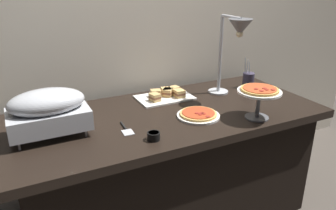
# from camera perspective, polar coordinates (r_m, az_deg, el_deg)

# --- Properties ---
(back_wall) EXTENTS (4.40, 0.04, 2.40)m
(back_wall) POSITION_cam_1_polar(r_m,az_deg,el_deg) (2.34, -5.69, 13.02)
(back_wall) COLOR beige
(back_wall) RESTS_ON ground_plane
(buffet_table) EXTENTS (1.90, 0.84, 0.76)m
(buffet_table) POSITION_cam_1_polar(r_m,az_deg,el_deg) (2.19, -0.10, -10.39)
(buffet_table) COLOR black
(buffet_table) RESTS_ON ground_plane
(chafing_dish) EXTENTS (0.40, 0.25, 0.25)m
(chafing_dish) POSITION_cam_1_polar(r_m,az_deg,el_deg) (1.80, -19.91, -0.80)
(chafing_dish) COLOR #B7BABF
(chafing_dish) RESTS_ON buffet_table
(heat_lamp) EXTENTS (0.15, 0.33, 0.54)m
(heat_lamp) POSITION_cam_1_polar(r_m,az_deg,el_deg) (2.16, 11.52, 11.51)
(heat_lamp) COLOR #B7BABF
(heat_lamp) RESTS_ON buffet_table
(pizza_plate_front) EXTENTS (0.25, 0.25, 0.03)m
(pizza_plate_front) POSITION_cam_1_polar(r_m,az_deg,el_deg) (1.97, 5.21, -1.66)
(pizza_plate_front) COLOR white
(pizza_plate_front) RESTS_ON buffet_table
(pizza_plate_center) EXTENTS (0.25, 0.25, 0.19)m
(pizza_plate_center) POSITION_cam_1_polar(r_m,az_deg,el_deg) (1.96, 15.37, 1.88)
(pizza_plate_center) COLOR #595B60
(pizza_plate_center) RESTS_ON buffet_table
(sandwich_platter) EXTENTS (0.37, 0.24, 0.06)m
(sandwich_platter) POSITION_cam_1_polar(r_m,az_deg,el_deg) (2.25, -0.36, 1.76)
(sandwich_platter) COLOR white
(sandwich_platter) RESTS_ON buffet_table
(sauce_cup_near) EXTENTS (0.07, 0.07, 0.04)m
(sauce_cup_near) POSITION_cam_1_polar(r_m,az_deg,el_deg) (1.69, -2.48, -5.30)
(sauce_cup_near) COLOR black
(sauce_cup_near) RESTS_ON buffet_table
(sauce_cup_far) EXTENTS (0.06, 0.06, 0.03)m
(sauce_cup_far) POSITION_cam_1_polar(r_m,az_deg,el_deg) (2.12, -17.43, -0.74)
(sauce_cup_far) COLOR black
(sauce_cup_far) RESTS_ON buffet_table
(utensil_holder) EXTENTS (0.08, 0.08, 0.22)m
(utensil_holder) POSITION_cam_1_polar(r_m,az_deg,el_deg) (2.52, 13.59, 4.21)
(utensil_holder) COLOR #383347
(utensil_holder) RESTS_ON buffet_table
(serving_spatula) EXTENTS (0.06, 0.17, 0.01)m
(serving_spatula) POSITION_cam_1_polar(r_m,az_deg,el_deg) (1.82, -7.26, -4.14)
(serving_spatula) COLOR #B7BABF
(serving_spatula) RESTS_ON buffet_table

